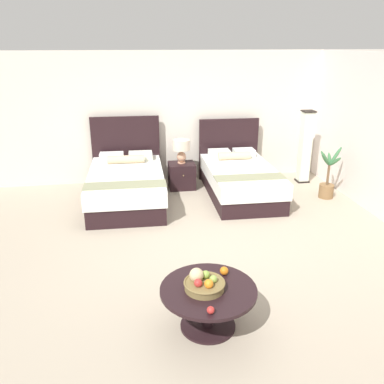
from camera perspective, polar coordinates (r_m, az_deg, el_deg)
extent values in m
cube|color=tan|center=(5.75, 1.75, -7.97)|extent=(9.74, 9.94, 0.02)
cube|color=silver|center=(8.32, -2.35, 10.48)|extent=(9.74, 0.12, 2.57)
cube|color=black|center=(7.32, -9.13, -0.38)|extent=(1.30, 2.17, 0.30)
cube|color=white|center=(7.23, -9.26, 1.74)|extent=(1.34, 2.21, 0.27)
cube|color=black|center=(8.21, -9.25, 5.78)|extent=(1.33, 0.09, 1.36)
cube|color=white|center=(7.95, -11.25, 4.89)|extent=(0.46, 0.31, 0.14)
cube|color=white|center=(7.94, -7.27, 5.10)|extent=(0.46, 0.31, 0.14)
cylinder|color=beige|center=(7.71, -9.29, 4.56)|extent=(0.69, 0.17, 0.15)
cube|color=gray|center=(6.54, -9.41, 1.00)|extent=(1.32, 0.40, 0.01)
cube|color=black|center=(7.60, 6.82, 0.43)|extent=(1.19, 2.11, 0.28)
cube|color=white|center=(7.51, 6.90, 2.43)|extent=(1.23, 2.15, 0.28)
cube|color=black|center=(8.45, 5.15, 6.03)|extent=(1.23, 0.09, 1.26)
cube|color=white|center=(8.12, 3.86, 5.45)|extent=(0.42, 0.31, 0.14)
cube|color=white|center=(8.24, 7.31, 5.55)|extent=(0.42, 0.31, 0.14)
cylinder|color=beige|center=(7.95, 6.00, 5.09)|extent=(0.63, 0.16, 0.15)
cube|color=gray|center=(6.93, 8.15, 2.07)|extent=(1.21, 0.37, 0.01)
cube|color=black|center=(7.95, -1.45, 2.33)|extent=(0.50, 0.45, 0.50)
sphere|color=tan|center=(7.70, -1.22, 2.32)|extent=(0.02, 0.02, 0.02)
cylinder|color=tan|center=(7.89, -1.49, 4.17)|extent=(0.15, 0.15, 0.02)
ellipsoid|color=tan|center=(7.86, -1.50, 4.96)|extent=(0.18, 0.18, 0.21)
cylinder|color=#99844C|center=(7.83, -1.51, 5.83)|extent=(0.02, 0.02, 0.04)
cylinder|color=beige|center=(7.80, -1.52, 6.66)|extent=(0.33, 0.33, 0.19)
cylinder|color=black|center=(4.35, 2.24, -18.24)|extent=(0.56, 0.56, 0.02)
cylinder|color=black|center=(4.23, 2.28, -16.15)|extent=(0.11, 0.11, 0.42)
cylinder|color=black|center=(4.09, 2.33, -13.61)|extent=(0.96, 0.96, 0.04)
cylinder|color=olive|center=(4.06, 1.76, -13.06)|extent=(0.39, 0.39, 0.07)
torus|color=olive|center=(4.04, 1.77, -12.63)|extent=(0.41, 0.41, 0.02)
sphere|color=#B32E2B|center=(3.96, 0.87, -12.70)|extent=(0.08, 0.08, 0.08)
sphere|color=orange|center=(3.95, 2.39, -12.79)|extent=(0.09, 0.09, 0.09)
sphere|color=#90B24B|center=(4.03, 3.03, -12.14)|extent=(0.08, 0.08, 0.08)
sphere|color=#89AD42|center=(4.09, 1.95, -11.55)|extent=(0.08, 0.08, 0.08)
sphere|color=#CFB88A|center=(4.04, 0.64, -11.61)|extent=(0.14, 0.14, 0.14)
sphere|color=red|center=(3.75, 2.65, -16.29)|extent=(0.07, 0.07, 0.07)
sphere|color=orange|center=(4.28, 4.55, -11.02)|extent=(0.09, 0.09, 0.09)
cube|color=black|center=(8.69, 15.21, 1.56)|extent=(0.24, 0.24, 0.03)
cube|color=white|center=(8.49, 15.65, 6.14)|extent=(0.20, 0.20, 1.40)
cube|color=black|center=(8.35, 16.13, 10.89)|extent=(0.24, 0.24, 0.02)
cylinder|color=brown|center=(7.89, 18.37, 0.13)|extent=(0.26, 0.26, 0.25)
cylinder|color=brown|center=(7.79, 18.63, 2.29)|extent=(0.04, 0.04, 0.37)
ellipsoid|color=#3D7345|center=(7.76, 19.57, 4.80)|extent=(0.27, 0.10, 0.36)
ellipsoid|color=#3D7345|center=(7.82, 18.79, 4.44)|extent=(0.13, 0.25, 0.24)
ellipsoid|color=#3D7345|center=(7.70, 18.25, 4.56)|extent=(0.21, 0.14, 0.30)
ellipsoid|color=#3D7345|center=(7.60, 18.30, 4.35)|extent=(0.28, 0.18, 0.31)
ellipsoid|color=#3D7345|center=(7.65, 19.53, 4.07)|extent=(0.15, 0.25, 0.26)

